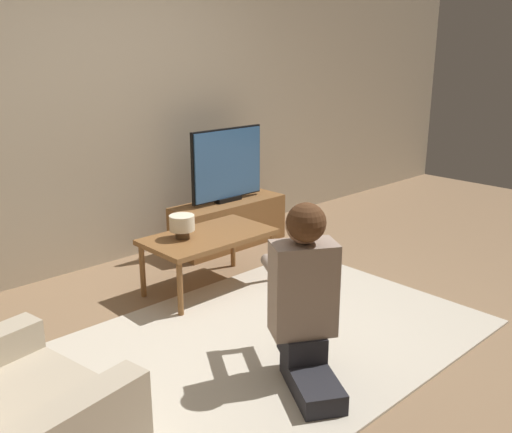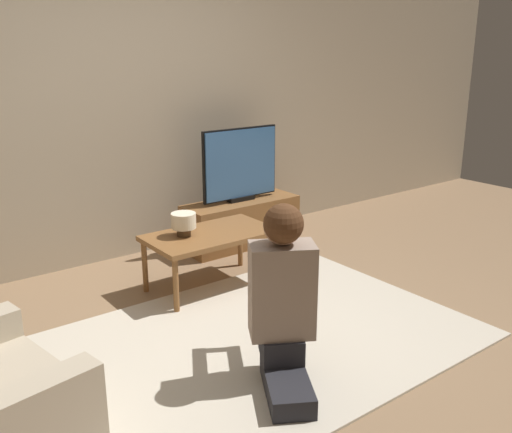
# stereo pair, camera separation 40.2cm
# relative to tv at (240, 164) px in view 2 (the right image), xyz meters

# --- Properties ---
(ground_plane) EXTENTS (10.00, 10.00, 0.00)m
(ground_plane) POSITION_rel_tv_xyz_m (-0.99, -1.53, -0.75)
(ground_plane) COLOR #896B4C
(wall_back) EXTENTS (10.00, 0.06, 2.60)m
(wall_back) POSITION_rel_tv_xyz_m (-0.99, 0.40, 0.55)
(wall_back) COLOR tan
(wall_back) RESTS_ON ground_plane
(rug) EXTENTS (2.66, 1.82, 0.02)m
(rug) POSITION_rel_tv_xyz_m (-0.99, -1.53, -0.74)
(rug) COLOR beige
(rug) RESTS_ON ground_plane
(tv_stand) EXTENTS (1.09, 0.38, 0.42)m
(tv_stand) POSITION_rel_tv_xyz_m (0.00, -0.00, -0.54)
(tv_stand) COLOR brown
(tv_stand) RESTS_ON ground_plane
(tv) EXTENTS (0.77, 0.08, 0.65)m
(tv) POSITION_rel_tv_xyz_m (0.00, 0.00, 0.00)
(tv) COLOR black
(tv) RESTS_ON tv_stand
(coffee_table) EXTENTS (0.95, 0.54, 0.43)m
(coffee_table) POSITION_rel_tv_xyz_m (-0.74, -0.65, -0.36)
(coffee_table) COLOR brown
(coffee_table) RESTS_ON ground_plane
(person_kneeling) EXTENTS (0.63, 0.84, 0.98)m
(person_kneeling) POSITION_rel_tv_xyz_m (-1.13, -1.93, -0.24)
(person_kneeling) COLOR #232328
(person_kneeling) RESTS_ON rug
(table_lamp) EXTENTS (0.18, 0.18, 0.17)m
(table_lamp) POSITION_rel_tv_xyz_m (-0.93, -0.59, -0.21)
(table_lamp) COLOR #4C3823
(table_lamp) RESTS_ON coffee_table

